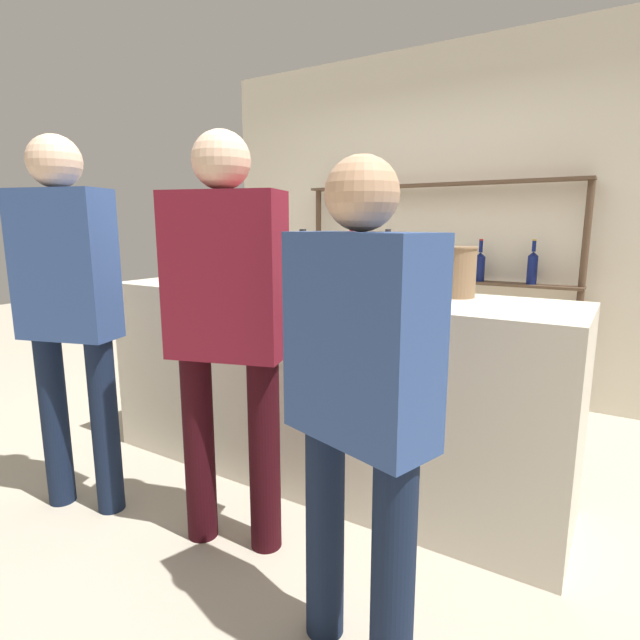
# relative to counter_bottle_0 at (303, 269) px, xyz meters

# --- Properties ---
(ground_plane) EXTENTS (16.00, 16.00, 0.00)m
(ground_plane) POSITION_rel_counter_bottle_0_xyz_m (0.03, 0.11, -1.16)
(ground_plane) COLOR #B2A893
(bar_counter) EXTENTS (2.58, 0.67, 1.04)m
(bar_counter) POSITION_rel_counter_bottle_0_xyz_m (0.03, 0.11, -0.64)
(bar_counter) COLOR beige
(bar_counter) RESTS_ON ground_plane
(back_wall) EXTENTS (4.18, 0.12, 2.80)m
(back_wall) POSITION_rel_counter_bottle_0_xyz_m (0.03, 2.04, 0.24)
(back_wall) COLOR beige
(back_wall) RESTS_ON ground_plane
(back_shelf) EXTENTS (2.26, 0.18, 1.71)m
(back_shelf) POSITION_rel_counter_bottle_0_xyz_m (0.04, 1.86, -0.02)
(back_shelf) COLOR #4C3828
(back_shelf) RESTS_ON ground_plane
(counter_bottle_0) EXTENTS (0.09, 0.09, 0.32)m
(counter_bottle_0) POSITION_rel_counter_bottle_0_xyz_m (0.00, 0.00, 0.00)
(counter_bottle_0) COLOR black
(counter_bottle_0) RESTS_ON bar_counter
(counter_bottle_1) EXTENTS (0.07, 0.07, 0.32)m
(counter_bottle_1) POSITION_rel_counter_bottle_0_xyz_m (0.40, 0.15, -0.00)
(counter_bottle_1) COLOR brown
(counter_bottle_1) RESTS_ON bar_counter
(counter_bottle_2) EXTENTS (0.08, 0.08, 0.33)m
(counter_bottle_2) POSITION_rel_counter_bottle_0_xyz_m (0.21, 0.13, 0.00)
(counter_bottle_2) COLOR silver
(counter_bottle_2) RESTS_ON bar_counter
(wine_glass) EXTENTS (0.09, 0.09, 0.17)m
(wine_glass) POSITION_rel_counter_bottle_0_xyz_m (-0.04, 0.21, 0.01)
(wine_glass) COLOR silver
(wine_glass) RESTS_ON bar_counter
(ice_bucket) EXTENTS (0.19, 0.19, 0.24)m
(ice_bucket) POSITION_rel_counter_bottle_0_xyz_m (0.71, 0.27, 0.00)
(ice_bucket) COLOR #846647
(ice_bucket) RESTS_ON bar_counter
(customer_right) EXTENTS (0.50, 0.33, 1.58)m
(customer_right) POSITION_rel_counter_bottle_0_xyz_m (0.78, -0.88, -0.25)
(customer_right) COLOR #121C33
(customer_right) RESTS_ON ground_plane
(customer_center) EXTENTS (0.52, 0.34, 1.75)m
(customer_center) POSITION_rel_counter_bottle_0_xyz_m (0.03, -0.62, -0.14)
(customer_center) COLOR black
(customer_center) RESTS_ON ground_plane
(customer_left) EXTENTS (0.49, 0.33, 1.78)m
(customer_left) POSITION_rel_counter_bottle_0_xyz_m (-0.79, -0.79, -0.11)
(customer_left) COLOR #121C33
(customer_left) RESTS_ON ground_plane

